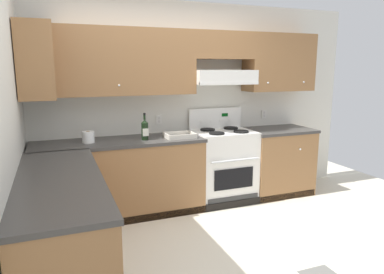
{
  "coord_description": "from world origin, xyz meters",
  "views": [
    {
      "loc": [
        -1.25,
        -2.82,
        1.74
      ],
      "look_at": [
        0.12,
        0.7,
        1.0
      ],
      "focal_mm": 33.46,
      "sensor_mm": 36.0,
      "label": 1
    }
  ],
  "objects_px": {
    "paper_towel_roll": "(88,137)",
    "stove": "(223,165)",
    "bowl": "(180,136)",
    "wine_bottle": "(145,129)"
  },
  "relations": [
    {
      "from": "bowl",
      "to": "stove",
      "type": "bearing_deg",
      "value": 8.72
    },
    {
      "from": "stove",
      "to": "paper_towel_roll",
      "type": "distance_m",
      "value": 1.76
    },
    {
      "from": "bowl",
      "to": "paper_towel_roll",
      "type": "xyz_separation_m",
      "value": [
        -1.05,
        0.09,
        0.05
      ]
    },
    {
      "from": "bowl",
      "to": "paper_towel_roll",
      "type": "relative_size",
      "value": 2.6
    },
    {
      "from": "stove",
      "to": "wine_bottle",
      "type": "relative_size",
      "value": 3.82
    },
    {
      "from": "wine_bottle",
      "to": "bowl",
      "type": "xyz_separation_m",
      "value": [
        0.42,
        -0.01,
        -0.11
      ]
    },
    {
      "from": "wine_bottle",
      "to": "bowl",
      "type": "height_order",
      "value": "wine_bottle"
    },
    {
      "from": "paper_towel_roll",
      "to": "stove",
      "type": "bearing_deg",
      "value": 0.24
    },
    {
      "from": "paper_towel_roll",
      "to": "wine_bottle",
      "type": "bearing_deg",
      "value": -7.42
    },
    {
      "from": "stove",
      "to": "bowl",
      "type": "relative_size",
      "value": 3.45
    }
  ]
}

